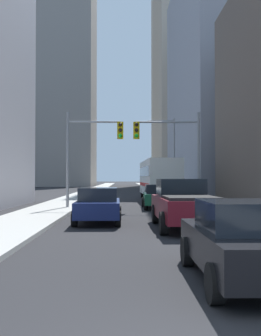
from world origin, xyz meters
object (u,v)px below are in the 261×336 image
Objects in this scene: city_bus at (158,178)px; sedan_black at (245,241)px; sedan_navy at (98,205)px; traffic_signal_near_left at (92,144)px; traffic_signal_near_right at (170,144)px; sedan_green at (158,196)px; pickup_truck_maroon at (184,204)px.

city_bus reaches higher than sedan_black.
city_bus is 2.73× the size of sedan_navy.
traffic_signal_near_left is 1.00× the size of traffic_signal_near_right.
sedan_green is (3.28, 7.96, 0.00)m from sedan_navy.
sedan_green is at bearing 6.82° from traffic_signal_near_left.
sedan_black is 10.30m from sedan_navy.
sedan_green is at bearing 90.74° from pickup_truck_maroon.
sedan_navy is 9.07m from traffic_signal_near_right.
traffic_signal_near_left reaches higher than city_bus.
traffic_signal_near_left is at bearing -180.00° from traffic_signal_near_right.
traffic_signal_near_left reaches higher than sedan_black.
pickup_truck_maroon is 3.84m from sedan_navy.
city_bus is 2.72× the size of sedan_green.
city_bus is at bearing 87.88° from pickup_truck_maroon.
pickup_truck_maroon is 10.64m from traffic_signal_near_left.
sedan_black is at bearing -91.63° from city_bus.
traffic_signal_near_right is at bearing -35.65° from sedan_green.
sedan_green is at bearing 67.63° from sedan_navy.
pickup_truck_maroon is 0.91× the size of traffic_signal_near_left.
traffic_signal_near_right reaches higher than sedan_green.
sedan_navy is 8.19m from traffic_signal_near_left.
traffic_signal_near_right reaches higher than sedan_black.
sedan_black is (-0.07, -7.98, -0.16)m from pickup_truck_maroon.
traffic_signal_near_left is (-4.98, -9.78, 2.10)m from city_bus.
traffic_signal_near_right is (-0.14, -9.78, 2.13)m from city_bus.
city_bus is 17.77m from sedan_navy.
traffic_signal_near_right is at bearing 87.90° from sedan_black.
city_bus is at bearing 88.37° from sedan_black.
city_bus reaches higher than sedan_green.
traffic_signal_near_right reaches higher than pickup_truck_maroon.
pickup_truck_maroon is (-0.71, -19.01, -1.00)m from city_bus.
pickup_truck_maroon is at bearing -65.16° from traffic_signal_near_left.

